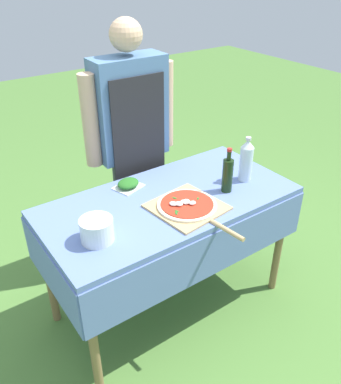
{
  "coord_description": "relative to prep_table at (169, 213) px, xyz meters",
  "views": [
    {
      "loc": [
        -1.12,
        -1.59,
        2.01
      ],
      "look_at": [
        0.01,
        0.0,
        0.85
      ],
      "focal_mm": 38.0,
      "sensor_mm": 36.0,
      "label": 1
    }
  ],
  "objects": [
    {
      "name": "ground_plane",
      "position": [
        0.0,
        0.0,
        -0.71
      ],
      "size": [
        12.0,
        12.0,
        0.0
      ],
      "primitive_type": "plane",
      "color": "#517F38"
    },
    {
      "name": "prep_table",
      "position": [
        0.0,
        0.0,
        0.0
      ],
      "size": [
        1.46,
        0.73,
        0.81
      ],
      "color": "#607AB7",
      "rests_on": "ground"
    },
    {
      "name": "person_cook",
      "position": [
        0.09,
        0.54,
        0.29
      ],
      "size": [
        0.64,
        0.22,
        1.69
      ],
      "rotation": [
        0.0,
        0.0,
        3.12
      ],
      "color": "#4C4C51",
      "rests_on": "ground"
    },
    {
      "name": "pizza_on_peel",
      "position": [
        0.02,
        -0.14,
        0.11
      ],
      "size": [
        0.39,
        0.59,
        0.05
      ],
      "rotation": [
        0.0,
        0.0,
        0.12
      ],
      "color": "tan",
      "rests_on": "prep_table"
    },
    {
      "name": "oil_bottle",
      "position": [
        0.32,
        -0.12,
        0.21
      ],
      "size": [
        0.06,
        0.06,
        0.27
      ],
      "color": "black",
      "rests_on": "prep_table"
    },
    {
      "name": "water_bottle",
      "position": [
        0.5,
        -0.08,
        0.23
      ],
      "size": [
        0.08,
        0.08,
        0.28
      ],
      "color": "silver",
      "rests_on": "prep_table"
    },
    {
      "name": "herb_container",
      "position": [
        -0.12,
        0.24,
        0.12
      ],
      "size": [
        0.19,
        0.17,
        0.05
      ],
      "rotation": [
        0.0,
        0.0,
        0.3
      ],
      "color": "silver",
      "rests_on": "prep_table"
    },
    {
      "name": "mixing_tub",
      "position": [
        -0.5,
        -0.11,
        0.16
      ],
      "size": [
        0.16,
        0.16,
        0.12
      ],
      "primitive_type": "cylinder",
      "color": "silver",
      "rests_on": "prep_table"
    }
  ]
}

